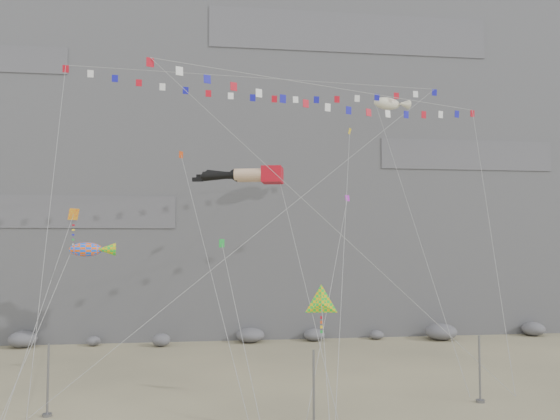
% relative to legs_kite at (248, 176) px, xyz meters
% --- Properties ---
extents(ground, '(120.00, 120.00, 0.00)m').
position_rel_legs_kite_xyz_m(ground, '(0.94, -7.08, -14.26)').
color(ground, tan).
rests_on(ground, ground).
extents(cliff, '(80.00, 28.00, 50.00)m').
position_rel_legs_kite_xyz_m(cliff, '(0.94, 24.92, 10.74)').
color(cliff, slate).
rests_on(cliff, ground).
extents(talus_boulders, '(60.00, 3.00, 1.20)m').
position_rel_legs_kite_xyz_m(talus_boulders, '(0.94, 9.92, -13.66)').
color(talus_boulders, slate).
rests_on(talus_boulders, ground).
extents(anchor_pole_left, '(0.12, 0.12, 3.80)m').
position_rel_legs_kite_xyz_m(anchor_pole_left, '(-11.33, -10.04, -12.36)').
color(anchor_pole_left, slate).
rests_on(anchor_pole_left, ground).
extents(anchor_pole_center, '(0.12, 0.12, 3.99)m').
position_rel_legs_kite_xyz_m(anchor_pole_center, '(2.28, -14.28, -12.27)').
color(anchor_pole_center, slate).
rests_on(anchor_pole_center, ground).
extents(anchor_pole_right, '(0.12, 0.12, 3.82)m').
position_rel_legs_kite_xyz_m(anchor_pole_right, '(12.77, -10.55, -12.35)').
color(anchor_pole_right, slate).
rests_on(anchor_pole_right, ground).
extents(legs_kite, '(7.80, 16.61, 20.31)m').
position_rel_legs_kite_xyz_m(legs_kite, '(0.00, 0.00, 0.00)').
color(legs_kite, '#B90B19').
rests_on(legs_kite, ground).
extents(flag_banner_upper, '(30.24, 14.71, 29.43)m').
position_rel_legs_kite_xyz_m(flag_banner_upper, '(1.40, 2.54, 8.27)').
color(flag_banner_upper, '#B90B19').
rests_on(flag_banner_upper, ground).
extents(flag_banner_lower, '(25.00, 11.12, 22.98)m').
position_rel_legs_kite_xyz_m(flag_banner_lower, '(6.12, -3.78, 5.81)').
color(flag_banner_lower, '#B90B19').
rests_on(flag_banner_lower, ground).
extents(harlequin_kite, '(1.97, 10.10, 14.43)m').
position_rel_legs_kite_xyz_m(harlequin_kite, '(-12.05, -2.39, -3.17)').
color(harlequin_kite, red).
rests_on(harlequin_kite, ground).
extents(fish_windsock, '(4.76, 5.68, 10.45)m').
position_rel_legs_kite_xyz_m(fish_windsock, '(-10.18, -7.02, -5.47)').
color(fish_windsock, '#FF570D').
rests_on(fish_windsock, ground).
extents(delta_kite, '(2.19, 5.52, 7.77)m').
position_rel_legs_kite_xyz_m(delta_kite, '(3.58, -9.90, -8.54)').
color(delta_kite, '#E7B30B').
rests_on(delta_kite, ground).
extents(blimp_windsock, '(3.92, 15.22, 25.44)m').
position_rel_legs_kite_xyz_m(blimp_windsock, '(12.37, 4.29, 6.94)').
color(blimp_windsock, beige).
rests_on(blimp_windsock, ground).
extents(small_kite_a, '(4.96, 15.29, 22.00)m').
position_rel_legs_kite_xyz_m(small_kite_a, '(-4.97, 0.68, 1.30)').
color(small_kite_a, '#DE4512').
rests_on(small_kite_a, ground).
extents(small_kite_b, '(5.79, 12.15, 17.79)m').
position_rel_legs_kite_xyz_m(small_kite_b, '(7.26, -1.41, -2.06)').
color(small_kite_b, '#B020BF').
rests_on(small_kite_b, ground).
extents(small_kite_c, '(2.51, 10.59, 13.59)m').
position_rel_legs_kite_xyz_m(small_kite_c, '(-2.02, -5.15, -5.21)').
color(small_kite_c, green).
rests_on(small_kite_c, ground).
extents(small_kite_d, '(5.79, 17.13, 25.18)m').
position_rel_legs_kite_xyz_m(small_kite_d, '(8.38, 1.92, 3.58)').
color(small_kite_d, yellow).
rests_on(small_kite_d, ground).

